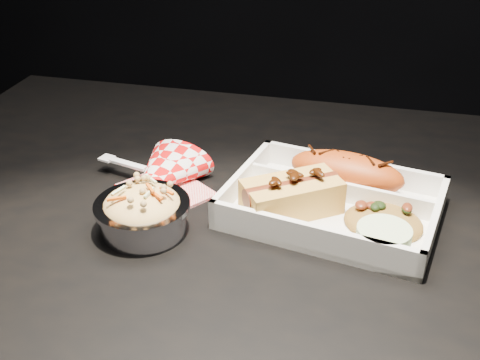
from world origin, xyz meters
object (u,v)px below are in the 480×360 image
at_px(food_tray, 333,207).
at_px(fried_pastry, 346,172).
at_px(foil_coleslaw_cup, 142,210).
at_px(napkin_fork, 161,176).
at_px(dining_table, 300,286).
at_px(hotdog, 292,193).

relative_size(food_tray, fried_pastry, 1.86).
distance_m(foil_coleslaw_cup, napkin_fork, 0.10).
height_order(dining_table, foil_coleslaw_cup, foil_coleslaw_cup).
height_order(hotdog, foil_coleslaw_cup, hotdog).
bearing_deg(food_tray, hotdog, -149.23).
bearing_deg(food_tray, dining_table, -117.17).
bearing_deg(fried_pastry, food_tray, -100.76).
bearing_deg(dining_table, hotdog, 134.96).
height_order(hotdog, napkin_fork, napkin_fork).
relative_size(foil_coleslaw_cup, napkin_fork, 0.62).
bearing_deg(napkin_fork, foil_coleslaw_cup, -66.40).
xyz_separation_m(fried_pastry, napkin_fork, (-0.24, -0.04, -0.02)).
xyz_separation_m(dining_table, hotdog, (-0.02, 0.02, 0.12)).
xyz_separation_m(food_tray, hotdog, (-0.05, -0.02, 0.02)).
relative_size(dining_table, food_tray, 4.30).
xyz_separation_m(dining_table, food_tray, (0.03, 0.04, 0.10)).
distance_m(dining_table, food_tray, 0.11).
bearing_deg(napkin_fork, fried_pastry, 24.70).
bearing_deg(dining_table, food_tray, 52.07).
bearing_deg(foil_coleslaw_cup, hotdog, 23.76).
height_order(food_tray, fried_pastry, fried_pastry).
distance_m(food_tray, napkin_fork, 0.23).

